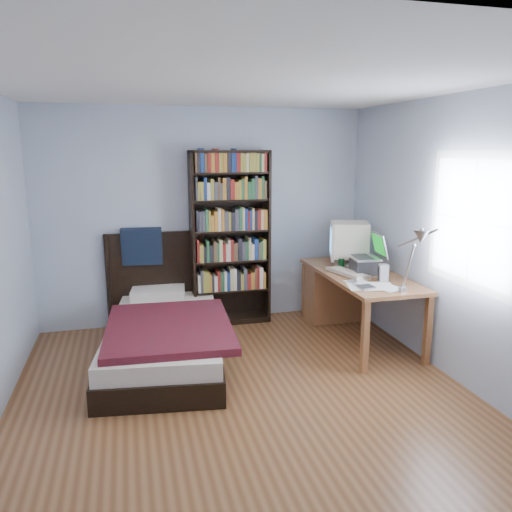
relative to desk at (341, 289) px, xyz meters
name	(u,v)px	position (x,y,z in m)	size (l,w,h in m)	color
room	(250,252)	(-1.48, -1.55, 0.83)	(4.20, 4.24, 2.50)	brown
desk	(341,289)	(0.00, 0.00, 0.00)	(0.75, 1.71, 0.73)	brown
crt_monitor	(348,240)	(0.04, -0.07, 0.59)	(0.56, 0.52, 0.50)	beige
laptop	(366,262)	(0.05, -0.49, 0.43)	(0.38, 0.38, 0.43)	#2D2D30
desk_lamp	(418,243)	(-0.06, -1.61, 0.85)	(0.26, 0.57, 0.67)	#99999E
keyboard	(348,273)	(-0.15, -0.49, 0.33)	(0.20, 0.51, 0.04)	#BEB19E
speaker	(383,273)	(0.07, -0.85, 0.40)	(0.09, 0.09, 0.18)	#969699
soda_can	(341,263)	(-0.10, -0.23, 0.37)	(0.06, 0.06, 0.11)	#073514
mouse	(350,266)	(-0.01, -0.23, 0.33)	(0.07, 0.12, 0.04)	silver
phone_silver	(352,282)	(-0.25, -0.81, 0.32)	(0.05, 0.09, 0.02)	#B0B0B4
phone_grey	(356,284)	(-0.26, -0.91, 0.32)	(0.04, 0.08, 0.02)	#969699
external_drive	(366,288)	(-0.22, -1.05, 0.32)	(0.13, 0.13, 0.03)	#969699
bookshelf	(230,238)	(-1.23, 0.39, 0.59)	(0.91, 0.30, 2.02)	black
bed	(164,331)	(-2.09, -0.42, -0.17)	(1.34, 2.26, 1.16)	black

